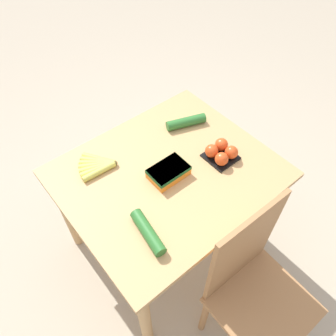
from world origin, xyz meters
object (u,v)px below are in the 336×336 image
object	(u,v)px
tomato_pack	(221,152)
banana_bunch	(98,165)
chair	(253,289)
cucumber_near	(186,122)
carrot_bag	(168,171)
cucumber_far	(148,232)

from	to	relation	value
tomato_pack	banana_bunch	bearing A→B (deg)	-33.46
chair	tomato_pack	xyz separation A→B (m)	(-0.30, -0.54, 0.26)
cucumber_near	carrot_bag	bearing A→B (deg)	35.08
carrot_bag	cucumber_near	distance (m)	0.38
chair	tomato_pack	distance (m)	0.67
carrot_bag	banana_bunch	bearing A→B (deg)	-48.13
cucumber_near	cucumber_far	world-z (taller)	same
cucumber_near	cucumber_far	size ratio (longest dim) A/B	1.00
chair	cucumber_far	bearing A→B (deg)	124.08
tomato_pack	cucumber_far	size ratio (longest dim) A/B	0.66
tomato_pack	cucumber_far	xyz separation A→B (m)	(0.56, 0.12, -0.01)
tomato_pack	cucumber_near	xyz separation A→B (m)	(-0.02, -0.30, -0.01)
tomato_pack	chair	bearing A→B (deg)	61.30
tomato_pack	carrot_bag	size ratio (longest dim) A/B	0.80
carrot_bag	cucumber_near	xyz separation A→B (m)	(-0.31, -0.22, -0.01)
banana_bunch	cucumber_near	bearing A→B (deg)	174.75
chair	carrot_bag	world-z (taller)	chair
tomato_pack	cucumber_near	size ratio (longest dim) A/B	0.66
banana_bunch	tomato_pack	size ratio (longest dim) A/B	1.27
cucumber_near	tomato_pack	bearing A→B (deg)	85.56
cucumber_far	banana_bunch	bearing A→B (deg)	-94.72
chair	cucumber_near	bearing A→B (deg)	70.65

